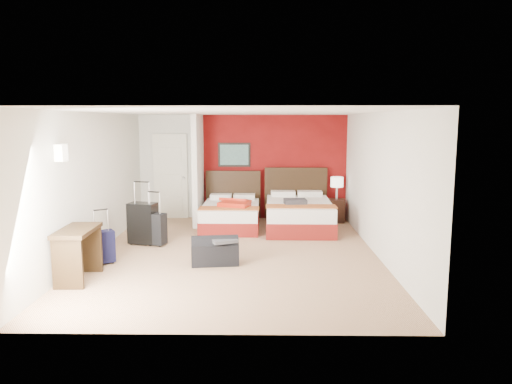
{
  "coord_description": "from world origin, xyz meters",
  "views": [
    {
      "loc": [
        0.5,
        -8.21,
        2.34
      ],
      "look_at": [
        0.36,
        0.8,
        1.0
      ],
      "focal_mm": 33.34,
      "sensor_mm": 36.0,
      "label": 1
    }
  ],
  "objects_px": {
    "suitcase_black": "(143,224)",
    "suitcase_navy": "(102,248)",
    "nightstand": "(336,211)",
    "table_lamp": "(337,188)",
    "suitcase_charcoal": "(155,230)",
    "desk": "(78,254)",
    "bed_left": "(231,216)",
    "duffel_bag": "(215,252)",
    "bed_right": "(299,216)",
    "red_suitcase_open": "(235,203)"
  },
  "relations": [
    {
      "from": "bed_left",
      "to": "nightstand",
      "type": "xyz_separation_m",
      "value": [
        2.44,
        0.7,
        0.0
      ]
    },
    {
      "from": "red_suitcase_open",
      "to": "duffel_bag",
      "type": "distance_m",
      "value": 2.63
    },
    {
      "from": "bed_right",
      "to": "duffel_bag",
      "type": "distance_m",
      "value": 3.04
    },
    {
      "from": "suitcase_navy",
      "to": "bed_right",
      "type": "bearing_deg",
      "value": 3.51
    },
    {
      "from": "desk",
      "to": "nightstand",
      "type": "bearing_deg",
      "value": 41.96
    },
    {
      "from": "suitcase_navy",
      "to": "nightstand",
      "type": "bearing_deg",
      "value": 4.16
    },
    {
      "from": "bed_left",
      "to": "bed_right",
      "type": "height_order",
      "value": "bed_right"
    },
    {
      "from": "suitcase_black",
      "to": "desk",
      "type": "relative_size",
      "value": 0.82
    },
    {
      "from": "nightstand",
      "to": "suitcase_black",
      "type": "relative_size",
      "value": 0.7
    },
    {
      "from": "bed_right",
      "to": "suitcase_charcoal",
      "type": "relative_size",
      "value": 3.45
    },
    {
      "from": "red_suitcase_open",
      "to": "nightstand",
      "type": "distance_m",
      "value": 2.49
    },
    {
      "from": "duffel_bag",
      "to": "suitcase_black",
      "type": "bearing_deg",
      "value": 132.68
    },
    {
      "from": "bed_right",
      "to": "table_lamp",
      "type": "bearing_deg",
      "value": 40.92
    },
    {
      "from": "table_lamp",
      "to": "suitcase_navy",
      "type": "relative_size",
      "value": 1.0
    },
    {
      "from": "bed_left",
      "to": "nightstand",
      "type": "height_order",
      "value": "nightstand"
    },
    {
      "from": "red_suitcase_open",
      "to": "suitcase_charcoal",
      "type": "height_order",
      "value": "red_suitcase_open"
    },
    {
      "from": "bed_right",
      "to": "suitcase_black",
      "type": "relative_size",
      "value": 2.62
    },
    {
      "from": "suitcase_charcoal",
      "to": "desk",
      "type": "xyz_separation_m",
      "value": [
        -0.68,
        -2.02,
        0.1
      ]
    },
    {
      "from": "desk",
      "to": "suitcase_black",
      "type": "bearing_deg",
      "value": 76.92
    },
    {
      "from": "bed_left",
      "to": "red_suitcase_open",
      "type": "distance_m",
      "value": 0.35
    },
    {
      "from": "bed_right",
      "to": "suitcase_black",
      "type": "bearing_deg",
      "value": -156.01
    },
    {
      "from": "bed_left",
      "to": "suitcase_black",
      "type": "distance_m",
      "value": 2.13
    },
    {
      "from": "bed_left",
      "to": "bed_right",
      "type": "distance_m",
      "value": 1.5
    },
    {
      "from": "red_suitcase_open",
      "to": "suitcase_charcoal",
      "type": "relative_size",
      "value": 1.47
    },
    {
      "from": "bed_left",
      "to": "duffel_bag",
      "type": "distance_m",
      "value": 2.69
    },
    {
      "from": "bed_right",
      "to": "suitcase_navy",
      "type": "relative_size",
      "value": 3.87
    },
    {
      "from": "table_lamp",
      "to": "suitcase_black",
      "type": "distance_m",
      "value": 4.57
    },
    {
      "from": "bed_left",
      "to": "duffel_bag",
      "type": "bearing_deg",
      "value": -91.44
    },
    {
      "from": "suitcase_charcoal",
      "to": "desk",
      "type": "distance_m",
      "value": 2.13
    },
    {
      "from": "table_lamp",
      "to": "bed_right",
      "type": "bearing_deg",
      "value": -139.77
    },
    {
      "from": "suitcase_black",
      "to": "desk",
      "type": "bearing_deg",
      "value": -88.24
    },
    {
      "from": "table_lamp",
      "to": "duffel_bag",
      "type": "bearing_deg",
      "value": -126.56
    },
    {
      "from": "red_suitcase_open",
      "to": "suitcase_navy",
      "type": "xyz_separation_m",
      "value": [
        -2.04,
        -2.61,
        -0.32
      ]
    },
    {
      "from": "suitcase_charcoal",
      "to": "bed_left",
      "type": "bearing_deg",
      "value": 66.68
    },
    {
      "from": "red_suitcase_open",
      "to": "suitcase_black",
      "type": "height_order",
      "value": "suitcase_black"
    },
    {
      "from": "desk",
      "to": "suitcase_charcoal",
      "type": "bearing_deg",
      "value": 69.85
    },
    {
      "from": "nightstand",
      "to": "suitcase_charcoal",
      "type": "height_order",
      "value": "suitcase_charcoal"
    },
    {
      "from": "suitcase_black",
      "to": "suitcase_navy",
      "type": "bearing_deg",
      "value": -92.08
    },
    {
      "from": "bed_right",
      "to": "red_suitcase_open",
      "type": "relative_size",
      "value": 2.34
    },
    {
      "from": "bed_left",
      "to": "desk",
      "type": "distance_m",
      "value": 4.07
    },
    {
      "from": "suitcase_charcoal",
      "to": "desk",
      "type": "relative_size",
      "value": 0.62
    },
    {
      "from": "table_lamp",
      "to": "suitcase_navy",
      "type": "xyz_separation_m",
      "value": [
        -4.38,
        -3.42,
        -0.54
      ]
    },
    {
      "from": "suitcase_navy",
      "to": "desk",
      "type": "relative_size",
      "value": 0.55
    },
    {
      "from": "table_lamp",
      "to": "suitcase_black",
      "type": "relative_size",
      "value": 0.68
    },
    {
      "from": "suitcase_black",
      "to": "duffel_bag",
      "type": "distance_m",
      "value": 1.98
    },
    {
      "from": "nightstand",
      "to": "table_lamp",
      "type": "distance_m",
      "value": 0.53
    },
    {
      "from": "bed_left",
      "to": "red_suitcase_open",
      "type": "bearing_deg",
      "value": -44.78
    },
    {
      "from": "bed_right",
      "to": "table_lamp",
      "type": "height_order",
      "value": "table_lamp"
    },
    {
      "from": "bed_left",
      "to": "suitcase_charcoal",
      "type": "relative_size",
      "value": 3.02
    },
    {
      "from": "bed_left",
      "to": "desk",
      "type": "relative_size",
      "value": 1.88
    }
  ]
}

